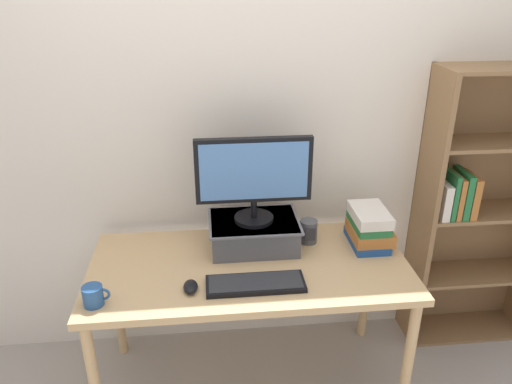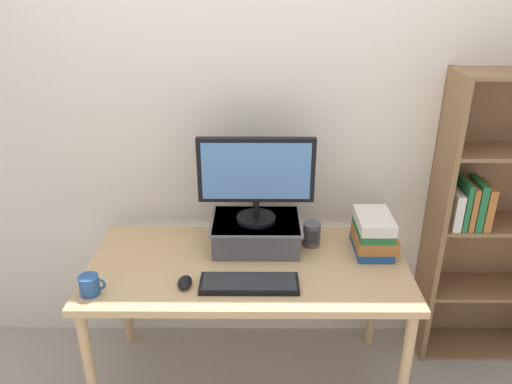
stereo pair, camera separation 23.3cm
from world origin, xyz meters
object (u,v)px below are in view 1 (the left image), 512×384
desk (249,277)px  computer_monitor (254,175)px  bookshelf_unit (479,208)px  keyboard (255,284)px  riser_box (254,232)px  computer_mouse (191,287)px  desk_speaker (308,231)px  coffee_mug (94,296)px  book_stack (369,228)px

desk → computer_monitor: size_ratio=2.71×
desk → bookshelf_unit: bookshelf_unit is taller
computer_monitor → keyboard: bearing=-94.6°
bookshelf_unit → riser_box: size_ratio=3.57×
bookshelf_unit → keyboard: 1.41m
desk → riser_box: 0.24m
computer_mouse → desk_speaker: size_ratio=0.85×
computer_mouse → riser_box: bearing=48.5°
riser_box → coffee_mug: riser_box is taller
desk → keyboard: (0.01, -0.18, 0.09)m
coffee_mug → riser_box: bearing=30.2°
riser_box → book_stack: 0.59m
keyboard → book_stack: size_ratio=1.63×
riser_box → book_stack: book_stack is taller
book_stack → desk_speaker: (-0.30, 0.06, -0.04)m
computer_mouse → coffee_mug: (-0.40, -0.06, 0.03)m
computer_mouse → book_stack: size_ratio=0.38×
coffee_mug → bookshelf_unit: bearing=15.9°
book_stack → desk_speaker: size_ratio=2.22×
bookshelf_unit → riser_box: bookshelf_unit is taller
keyboard → computer_mouse: size_ratio=4.27×
computer_monitor → book_stack: (0.58, -0.05, -0.29)m
desk → keyboard: bearing=-86.7°
desk → book_stack: book_stack is taller
coffee_mug → desk_speaker: 1.09m
computer_mouse → coffee_mug: 0.41m
bookshelf_unit → computer_monitor: (-1.29, -0.15, 0.32)m
computer_monitor → coffee_mug: bearing=-149.9°
keyboard → riser_box: bearing=85.4°
keyboard → desk_speaker: (0.31, 0.36, 0.05)m
desk → desk_speaker: 0.39m
bookshelf_unit → desk_speaker: bookshelf_unit is taller
riser_box → coffee_mug: (-0.72, -0.42, -0.03)m
computer_monitor → desk_speaker: bearing=1.4°
computer_mouse → book_stack: bearing=18.8°
book_stack → coffee_mug: book_stack is taller
desk → book_stack: 0.66m
desk → computer_monitor: computer_monitor is taller
bookshelf_unit → computer_mouse: bearing=-162.3°
bookshelf_unit → coffee_mug: bearing=-164.1°
desk → bookshelf_unit: size_ratio=0.95×
bookshelf_unit → desk: bearing=-166.2°
keyboard → computer_mouse: 0.29m
desk → coffee_mug: (-0.68, -0.25, 0.12)m
bookshelf_unit → keyboard: (-1.32, -0.51, -0.06)m
keyboard → book_stack: book_stack is taller
computer_monitor → coffee_mug: size_ratio=4.87×
riser_box → desk_speaker: bearing=1.1°
computer_monitor → keyboard: 0.52m
keyboard → book_stack: bearing=26.6°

